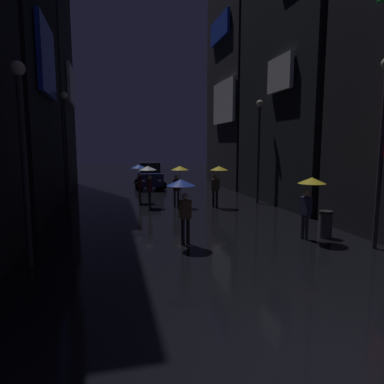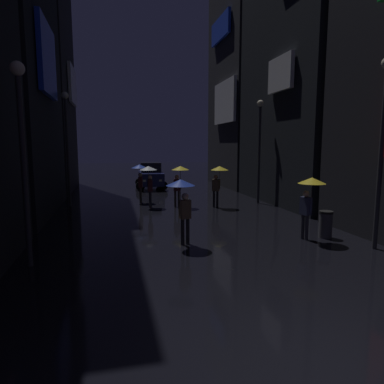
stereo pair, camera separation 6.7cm
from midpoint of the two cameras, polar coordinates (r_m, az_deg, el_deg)
name	(u,v)px [view 1 (the left image)]	position (r m, az deg, el deg)	size (l,w,h in m)	color
ground_plane	(324,369)	(5.79, 20.82, -25.82)	(120.00, 120.00, 0.00)	black
building_left_far	(34,31)	(27.30, -24.87, 23.17)	(4.25, 7.77, 21.46)	#232328
building_right_far	(245,73)	(28.12, 8.78, 18.94)	(4.25, 7.28, 17.31)	#232328
pedestrian_near_crossing_yellow	(218,175)	(17.46, 4.21, 2.85)	(0.90, 0.90, 2.12)	black
pedestrian_midstreet_left_yellow	(310,191)	(11.95, 18.88, 0.18)	(0.90, 0.90, 2.12)	#2D2D38
pedestrian_midstreet_centre_clear	(148,175)	(17.55, -7.41, 2.83)	(0.90, 0.90, 2.12)	#2D2D38
pedestrian_foreground_right_blue	(182,193)	(10.71, -1.81, -0.24)	(0.90, 0.90, 2.12)	black
pedestrian_foreground_left_yellow	(179,175)	(17.53, -2.34, 2.88)	(0.90, 0.90, 2.12)	#38332D
pedestrian_far_right_blue	(139,173)	(19.14, -8.92, 3.20)	(0.90, 0.90, 2.12)	#38332D
car_distant	(150,176)	(25.65, -7.14, 2.71)	(2.41, 4.23, 1.92)	navy
streetlamp_right_far	(259,140)	(19.01, 10.97, 8.57)	(0.36, 0.36, 5.56)	#2D2D33
streetlamp_left_near	(22,140)	(9.69, -26.61, 7.69)	(0.36, 0.36, 5.21)	#2D2D33
streetlamp_left_far	(66,136)	(18.77, -20.36, 8.70)	(0.36, 0.36, 5.84)	#2D2D33
streetlamp_right_near	(383,132)	(11.69, 29.03, 8.67)	(0.36, 0.36, 5.69)	#2D2D33
trash_bin	(325,224)	(12.70, 21.21, -5.00)	(0.46, 0.46, 0.93)	#3F3F47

